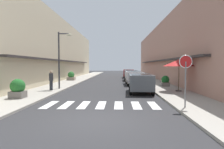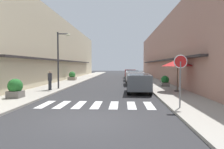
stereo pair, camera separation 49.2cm
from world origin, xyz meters
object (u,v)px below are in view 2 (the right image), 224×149
(cafe_umbrella, at_px, (178,63))
(planter_far, at_px, (72,76))
(parked_car_near, at_px, (139,81))
(planter_corner, at_px, (15,88))
(street_lamp, at_px, (60,54))
(planter_midblock, at_px, (165,81))
(pedestrian_walking_near, at_px, (50,80))
(parked_car_distant, at_px, (130,73))
(round_street_sign, at_px, (180,67))
(parked_car_mid, at_px, (134,77))
(parked_car_far, at_px, (132,74))

(cafe_umbrella, xyz_separation_m, planter_far, (-11.33, 11.61, -1.70))
(parked_car_near, height_order, planter_corner, parked_car_near)
(street_lamp, distance_m, planter_midblock, 10.29)
(planter_corner, height_order, pedestrian_walking_near, pedestrian_walking_near)
(planter_midblock, relative_size, pedestrian_walking_near, 0.64)
(parked_car_distant, bearing_deg, round_street_sign, -86.59)
(planter_midblock, bearing_deg, parked_car_mid, 140.36)
(round_street_sign, distance_m, cafe_umbrella, 6.48)
(parked_car_distant, xyz_separation_m, planter_far, (-8.30, -7.39, -0.27))
(parked_car_near, relative_size, parked_car_mid, 0.99)
(parked_car_far, distance_m, cafe_umbrella, 12.98)
(parked_car_distant, height_order, planter_far, parked_car_distant)
(street_lamp, relative_size, planter_far, 4.17)
(parked_car_far, bearing_deg, pedestrian_walking_near, -120.61)
(planter_far, relative_size, pedestrian_walking_near, 0.74)
(planter_corner, bearing_deg, parked_car_near, 23.83)
(parked_car_near, xyz_separation_m, street_lamp, (-6.77, 1.66, 2.26))
(parked_car_near, bearing_deg, planter_corner, -156.17)
(parked_car_near, bearing_deg, pedestrian_walking_near, 176.58)
(parked_car_far, xyz_separation_m, planter_midblock, (2.88, -8.60, -0.30))
(planter_midblock, relative_size, planter_far, 0.86)
(parked_car_far, bearing_deg, street_lamp, -121.41)
(parked_car_mid, relative_size, parked_car_far, 1.02)
(pedestrian_walking_near, bearing_deg, parked_car_distant, 101.65)
(round_street_sign, distance_m, street_lamp, 11.39)
(parked_car_near, bearing_deg, street_lamp, 166.25)
(parked_car_mid, distance_m, planter_midblock, 3.75)
(street_lamp, xyz_separation_m, cafe_umbrella, (9.80, -1.45, -0.82))
(street_lamp, bearing_deg, parked_car_near, -13.75)
(parked_car_mid, height_order, parked_car_far, same)
(planter_midblock, bearing_deg, planter_corner, -144.82)
(parked_car_mid, xyz_separation_m, parked_car_far, (-0.00, 6.21, -0.00))
(parked_car_mid, xyz_separation_m, pedestrian_walking_near, (-7.28, -6.10, 0.05))
(street_lamp, height_order, cafe_umbrella, street_lamp)
(parked_car_distant, relative_size, round_street_sign, 1.65)
(street_lamp, bearing_deg, planter_midblock, 14.47)
(cafe_umbrella, bearing_deg, planter_corner, -161.22)
(parked_car_distant, relative_size, planter_midblock, 4.10)
(parked_car_distant, relative_size, street_lamp, 0.85)
(planter_corner, height_order, planter_midblock, planter_corner)
(parked_car_mid, xyz_separation_m, planter_midblock, (2.88, -2.39, -0.30))
(street_lamp, distance_m, planter_corner, 5.91)
(street_lamp, distance_m, pedestrian_walking_near, 2.58)
(planter_corner, relative_size, pedestrian_walking_near, 0.75)
(planter_midblock, bearing_deg, cafe_umbrella, -87.76)
(cafe_umbrella, bearing_deg, parked_car_distant, 99.07)
(street_lamp, xyz_separation_m, planter_corner, (-1.28, -5.22, -2.46))
(parked_car_far, bearing_deg, cafe_umbrella, -76.40)
(round_street_sign, height_order, planter_corner, round_street_sign)
(parked_car_near, distance_m, planter_midblock, 5.06)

